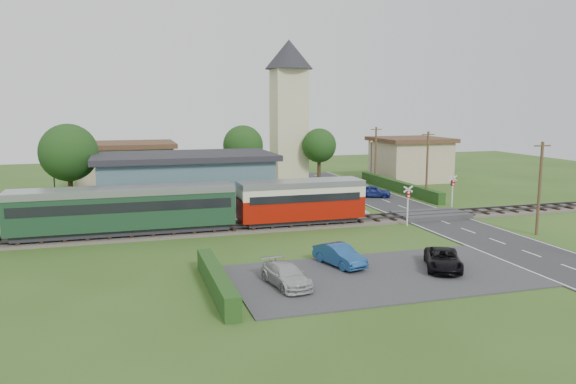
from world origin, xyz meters
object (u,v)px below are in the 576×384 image
object	(u,v)px
train	(78,211)
car_park_dark	(443,259)
equipment_hut	(89,208)
crossing_signal_near	(408,200)
house_east	(410,159)
church_tower	(289,100)
pedestrian_far	(141,212)
pedestrian_near	(284,203)
house_west	(126,167)
station_building	(185,182)
car_on_road	(373,191)
car_park_silver	(286,275)
crossing_signal_far	(453,188)
car_park_blue	(340,255)

from	to	relation	value
train	car_park_dark	distance (m)	25.34
equipment_hut	crossing_signal_near	xyz separation A→B (m)	(24.40, -5.61, 0.39)
house_east	equipment_hut	bearing A→B (deg)	-153.68
train	church_tower	bearing A→B (deg)	47.73
equipment_hut	pedestrian_far	distance (m)	3.91
train	crossing_signal_near	bearing A→B (deg)	-5.49
pedestrian_near	house_west	bearing A→B (deg)	-69.60
station_building	pedestrian_near	xyz separation A→B (m)	(7.72, -5.85, -1.31)
car_park_dark	car_on_road	bearing A→B (deg)	99.46
house_west	car_park_silver	bearing A→B (deg)	-78.30
house_west	crossing_signal_near	bearing A→B (deg)	-49.89
train	pedestrian_far	size ratio (longest dim) A/B	22.37
train	house_east	size ratio (longest dim) A/B	4.91
station_building	house_east	xyz separation A→B (m)	(30.00, 13.01, 0.10)
station_building	church_tower	size ratio (longest dim) A/B	0.91
pedestrian_far	car_park_dark	bearing A→B (deg)	-112.49
crossing_signal_far	station_building	bearing A→B (deg)	164.37
house_west	crossing_signal_far	distance (m)	35.26
house_east	pedestrian_near	bearing A→B (deg)	-139.76
house_east	pedestrian_far	world-z (taller)	house_east
train	pedestrian_near	bearing A→B (deg)	10.88
car_park_silver	pedestrian_near	xyz separation A→B (m)	(5.01, 17.39, 0.71)
house_west	pedestrian_far	bearing A→B (deg)	-87.68
equipment_hut	crossing_signal_far	bearing A→B (deg)	-1.46
crossing_signal_near	car_park_dark	world-z (taller)	crossing_signal_near
church_tower	pedestrian_near	world-z (taller)	church_tower
house_east	car_park_silver	world-z (taller)	house_east
house_east	car_park_silver	bearing A→B (deg)	-126.98
car_park_silver	house_east	bearing A→B (deg)	44.52
crossing_signal_far	house_west	bearing A→B (deg)	144.23
station_building	car_park_dark	bearing A→B (deg)	-61.47
station_building	pedestrian_far	size ratio (longest dim) A/B	8.29
station_building	car_park_silver	bearing A→B (deg)	-83.35
car_on_road	pedestrian_far	xyz separation A→B (m)	(-23.91, -8.61, 0.73)
station_building	crossing_signal_near	distance (m)	19.98
station_building	car_on_road	bearing A→B (deg)	6.13
pedestrian_far	house_east	bearing A→B (deg)	-38.11
crossing_signal_far	pedestrian_near	world-z (taller)	crossing_signal_far
house_west	car_on_road	size ratio (longest dim) A/B	2.91
car_park_silver	pedestrian_far	size ratio (longest dim) A/B	2.10
station_building	car_park_silver	size ratio (longest dim) A/B	3.94
equipment_hut	station_building	world-z (taller)	station_building
house_west	crossing_signal_far	xyz separation A→B (m)	(28.60, -20.61, -0.65)
station_building	crossing_signal_far	xyz separation A→B (m)	(23.60, -6.60, -0.55)
car_park_silver	pedestrian_far	bearing A→B (deg)	103.83
station_building	train	world-z (taller)	station_building
house_west	car_park_dark	bearing A→B (deg)	-64.69
car_on_road	pedestrian_near	size ratio (longest dim) A/B	1.99
house_west	car_park_blue	size ratio (longest dim) A/B	2.79
car_on_road	car_park_dark	xyz separation A→B (m)	(-7.27, -25.06, -0.02)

